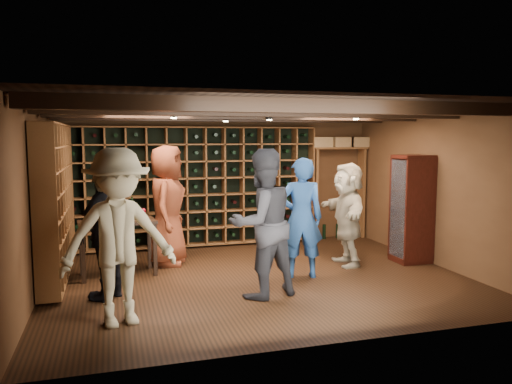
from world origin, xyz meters
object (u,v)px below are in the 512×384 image
object	(u,v)px
guest_beige	(347,214)
tasting_table	(117,227)
guest_red_floral	(167,205)
guest_khaki	(119,237)
man_grey_suit	(262,224)
guest_woman_black	(108,232)
display_cabinet	(412,211)
man_blue_shirt	(301,218)

from	to	relation	value
guest_beige	tasting_table	bearing A→B (deg)	-88.44
guest_red_floral	guest_khaki	size ratio (longest dim) A/B	0.99
man_grey_suit	guest_woman_black	bearing A→B (deg)	-30.39
guest_red_floral	man_grey_suit	bearing A→B (deg)	-135.91
display_cabinet	tasting_table	distance (m)	4.72
guest_red_floral	guest_beige	bearing A→B (deg)	-88.68
man_grey_suit	guest_red_floral	world-z (taller)	guest_red_floral
guest_woman_black	tasting_table	world-z (taller)	guest_woman_black
display_cabinet	man_blue_shirt	world-z (taller)	man_blue_shirt
display_cabinet	guest_red_floral	size ratio (longest dim) A/B	0.90
guest_khaki	display_cabinet	bearing A→B (deg)	5.57
guest_red_floral	guest_khaki	bearing A→B (deg)	-179.82
guest_woman_black	man_blue_shirt	bearing A→B (deg)	135.23
man_grey_suit	guest_khaki	bearing A→B (deg)	-1.17
man_blue_shirt	tasting_table	bearing A→B (deg)	-5.73
guest_red_floral	guest_khaki	xyz separation A→B (m)	(-0.80, -2.51, 0.01)
guest_red_floral	tasting_table	world-z (taller)	guest_red_floral
display_cabinet	guest_khaki	bearing A→B (deg)	-161.78
guest_woman_black	tasting_table	size ratio (longest dim) A/B	1.50
guest_khaki	tasting_table	xyz separation A→B (m)	(0.00, 2.04, -0.24)
man_blue_shirt	man_grey_suit	xyz separation A→B (m)	(-0.82, -0.71, 0.08)
man_grey_suit	guest_red_floral	bearing A→B (deg)	-80.33
display_cabinet	guest_woman_black	world-z (taller)	display_cabinet
guest_woman_black	guest_red_floral	bearing A→B (deg)	-170.48
guest_beige	guest_woman_black	bearing A→B (deg)	-71.85
man_blue_shirt	guest_khaki	distance (m)	2.88
guest_woman_black	guest_khaki	bearing A→B (deg)	47.42
guest_woman_black	guest_beige	world-z (taller)	guest_woman_black
guest_red_floral	guest_beige	world-z (taller)	guest_red_floral
man_grey_suit	tasting_table	bearing A→B (deg)	-57.43
man_grey_suit	guest_red_floral	size ratio (longest dim) A/B	0.99
guest_khaki	tasting_table	bearing A→B (deg)	77.21
display_cabinet	tasting_table	bearing A→B (deg)	174.01
display_cabinet	man_blue_shirt	bearing A→B (deg)	-170.65
guest_khaki	man_grey_suit	bearing A→B (deg)	2.79
tasting_table	display_cabinet	bearing A→B (deg)	-12.31
display_cabinet	guest_khaki	size ratio (longest dim) A/B	0.89
display_cabinet	man_grey_suit	bearing A→B (deg)	-160.11
display_cabinet	guest_beige	bearing A→B (deg)	173.07
man_blue_shirt	man_grey_suit	world-z (taller)	man_grey_suit
display_cabinet	tasting_table	xyz separation A→B (m)	(-4.70, 0.49, -0.11)
man_blue_shirt	guest_red_floral	xyz separation A→B (m)	(-1.81, 1.31, 0.08)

